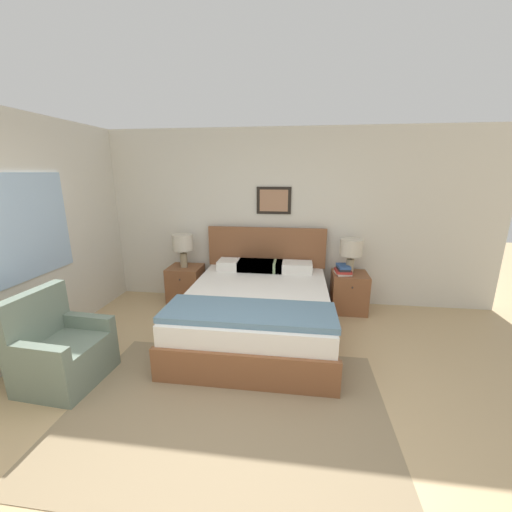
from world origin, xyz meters
TOP-DOWN VIEW (x-y plane):
  - ground_plane at (0.00, 0.00)m, footprint 16.00×16.00m
  - wall_back at (0.00, 2.95)m, footprint 6.98×0.09m
  - wall_left at (-2.32, 1.45)m, footprint 0.08×5.32m
  - area_rug_main at (0.04, 0.42)m, footprint 2.71×1.91m
  - bed at (0.13, 1.81)m, footprint 1.78×2.17m
  - armchair at (-1.63, 0.61)m, footprint 0.69×0.74m
  - nightstand_near_window at (-1.11, 2.63)m, footprint 0.50×0.49m
  - nightstand_by_door at (1.36, 2.63)m, footprint 0.50×0.49m
  - table_lamp_near_window at (-1.11, 2.62)m, footprint 0.31×0.31m
  - table_lamp_by_door at (1.35, 2.62)m, footprint 0.31×0.31m
  - book_thick_bottom at (1.25, 2.59)m, footprint 0.24×0.26m
  - book_hardcover_middle at (1.25, 2.59)m, footprint 0.23×0.26m
  - book_novel_upper at (1.25, 2.59)m, footprint 0.18×0.26m
  - book_slim_near_top at (1.25, 2.59)m, footprint 0.18×0.27m

SIDE VIEW (x-z plane):
  - ground_plane at x=0.00m, z-range 0.00..0.00m
  - area_rug_main at x=0.04m, z-range 0.00..0.01m
  - nightstand_near_window at x=-1.11m, z-range 0.00..0.57m
  - nightstand_by_door at x=1.36m, z-range 0.00..0.57m
  - armchair at x=-1.63m, z-range -0.15..0.76m
  - bed at x=0.13m, z-range -0.27..0.91m
  - book_thick_bottom at x=1.25m, z-range 0.57..0.60m
  - book_hardcover_middle at x=1.25m, z-range 0.60..0.64m
  - book_novel_upper at x=1.25m, z-range 0.64..0.67m
  - book_slim_near_top at x=1.25m, z-range 0.67..0.71m
  - table_lamp_near_window at x=-1.11m, z-range 0.68..1.18m
  - table_lamp_by_door at x=1.35m, z-range 0.68..1.18m
  - wall_back at x=0.00m, z-range 0.00..2.60m
  - wall_left at x=-2.32m, z-range 0.00..2.60m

